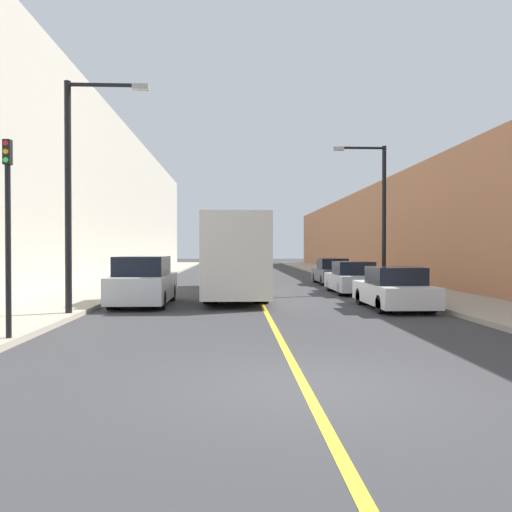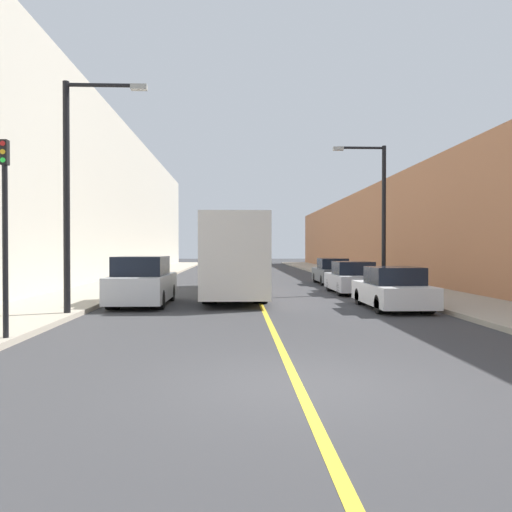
{
  "view_description": "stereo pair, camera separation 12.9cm",
  "coord_description": "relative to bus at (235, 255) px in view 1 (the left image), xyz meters",
  "views": [
    {
      "loc": [
        -1.09,
        -7.61,
        2.12
      ],
      "look_at": [
        0.15,
        19.81,
        1.73
      ],
      "focal_mm": 35.0,
      "sensor_mm": 36.0,
      "label": 1
    },
    {
      "loc": [
        -0.96,
        -7.61,
        2.12
      ],
      "look_at": [
        0.15,
        19.81,
        1.73
      ],
      "focal_mm": 35.0,
      "sensor_mm": 36.0,
      "label": 2
    }
  ],
  "objects": [
    {
      "name": "sidewalk_right",
      "position": [
        8.59,
        14.52,
        -1.77
      ],
      "size": [
        3.51,
        72.0,
        0.16
      ],
      "primitive_type": "cube",
      "color": "#A89E8C",
      "rests_on": "ground"
    },
    {
      "name": "car_right_near",
      "position": [
        5.56,
        -5.77,
        -1.18
      ],
      "size": [
        1.89,
        4.3,
        1.49
      ],
      "color": "silver",
      "rests_on": "ground"
    },
    {
      "name": "ground_plane",
      "position": [
        0.99,
        -15.48,
        -1.85
      ],
      "size": [
        200.0,
        200.0,
        0.0
      ],
      "primitive_type": "plane",
      "color": "#38383A"
    },
    {
      "name": "road_center_line",
      "position": [
        0.99,
        14.52,
        -1.84
      ],
      "size": [
        0.16,
        72.0,
        0.01
      ],
      "primitive_type": "cube",
      "color": "gold",
      "rests_on": "ground"
    },
    {
      "name": "parked_suv_left",
      "position": [
        -3.48,
        -4.19,
        -0.99
      ],
      "size": [
        1.99,
        4.66,
        1.84
      ],
      "color": "silver",
      "rests_on": "ground"
    },
    {
      "name": "building_row_right",
      "position": [
        12.35,
        14.52,
        1.64
      ],
      "size": [
        4.0,
        72.0,
        6.97
      ],
      "primitive_type": "cube",
      "color": "#B2724C",
      "rests_on": "ground"
    },
    {
      "name": "street_lamp_left",
      "position": [
        -4.91,
        -7.59,
        2.37
      ],
      "size": [
        2.56,
        0.24,
        7.08
      ],
      "color": "black",
      "rests_on": "sidewalk_left"
    },
    {
      "name": "car_right_far",
      "position": [
        5.83,
        6.68,
        -1.15
      ],
      "size": [
        1.78,
        4.29,
        1.56
      ],
      "color": "#51565B",
      "rests_on": "ground"
    },
    {
      "name": "bus",
      "position": [
        0.0,
        0.0,
        0.0
      ],
      "size": [
        2.51,
        12.24,
        3.45
      ],
      "color": "silver",
      "rests_on": "ground"
    },
    {
      "name": "traffic_light",
      "position": [
        -5.05,
        -11.9,
        0.68
      ],
      "size": [
        0.16,
        0.18,
        4.36
      ],
      "color": "black",
      "rests_on": "sidewalk_left"
    },
    {
      "name": "building_row_left",
      "position": [
        -10.36,
        14.52,
        4.0
      ],
      "size": [
        4.0,
        72.0,
        11.69
      ],
      "primitive_type": "cube",
      "color": "#B7B2A3",
      "rests_on": "ground"
    },
    {
      "name": "sidewalk_left",
      "position": [
        -6.6,
        14.52,
        -1.77
      ],
      "size": [
        3.51,
        72.0,
        0.16
      ],
      "primitive_type": "cube",
      "color": "#A89E8C",
      "rests_on": "ground"
    },
    {
      "name": "car_right_mid",
      "position": [
        5.56,
        0.36,
        -1.16
      ],
      "size": [
        1.9,
        4.21,
        1.52
      ],
      "color": "silver",
      "rests_on": "ground"
    },
    {
      "name": "street_lamp_right",
      "position": [
        6.9,
        0.56,
        2.28
      ],
      "size": [
        2.56,
        0.24,
        6.9
      ],
      "color": "black",
      "rests_on": "sidewalk_right"
    }
  ]
}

